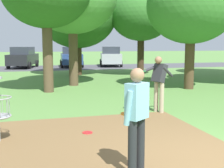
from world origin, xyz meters
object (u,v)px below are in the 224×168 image
frisbee_scattered_a (87,133)px  tree_mid_right (141,14)px  player_throwing (137,116)px  parked_car_center_right (111,56)px  parked_car_leftmost (23,57)px  tree_mid_center (78,15)px  frisbee_mid_grass (135,124)px  tree_mid_left (191,6)px  parked_car_center_left (71,57)px  player_foreground_watching (159,80)px

frisbee_scattered_a → tree_mid_right: 13.91m
player_throwing → parked_car_center_right: parked_car_center_right is taller
parked_car_leftmost → tree_mid_center: bearing=-62.8°
frisbee_mid_grass → tree_mid_right: size_ratio=0.04×
frisbee_mid_grass → frisbee_scattered_a: 1.43m
tree_mid_right → parked_car_leftmost: tree_mid_right is taller
tree_mid_left → parked_car_center_left: 15.81m
player_foreground_watching → frisbee_mid_grass: player_foreground_watching is taller
player_foreground_watching → frisbee_scattered_a: size_ratio=7.15×
tree_mid_center → tree_mid_right: tree_mid_center is taller
frisbee_mid_grass → parked_car_center_left: size_ratio=0.05×
frisbee_scattered_a → parked_car_center_right: (6.08, 20.66, 0.91)m
tree_mid_center → parked_car_leftmost: bearing=117.2°
tree_mid_left → player_throwing: bearing=-124.4°
player_throwing → frisbee_scattered_a: size_ratio=7.15×
frisbee_mid_grass → parked_car_leftmost: size_ratio=0.05×
tree_mid_center → player_throwing: bearing=-95.5°
player_throwing → tree_mid_right: size_ratio=0.30×
player_foreground_watching → tree_mid_left: 5.98m
parked_car_center_left → frisbee_mid_grass: bearing=-92.8°
frisbee_mid_grass → tree_mid_right: (4.48, 11.52, 3.99)m
parked_car_center_right → parked_car_leftmost: bearing=179.9°
tree_mid_right → parked_car_center_left: (-3.49, 8.82, -3.08)m
player_foreground_watching → tree_mid_right: (3.34, 10.40, 3.02)m
frisbee_mid_grass → parked_car_center_right: parked_car_center_right is taller
tree_mid_right → player_foreground_watching: bearing=-107.8°
player_throwing → tree_mid_center: (1.52, 15.78, 3.04)m
frisbee_mid_grass → tree_mid_left: (4.50, 5.19, 3.77)m
frisbee_mid_grass → parked_car_leftmost: 20.50m
parked_car_leftmost → frisbee_scattered_a: bearing=-84.7°
player_throwing → frisbee_mid_grass: player_throwing is taller
player_foreground_watching → parked_car_center_left: bearing=90.4°
parked_car_center_right → tree_mid_right: bearing=-91.6°
frisbee_mid_grass → parked_car_center_right: bearing=76.8°
tree_mid_center → parked_car_leftmost: size_ratio=1.38×
player_foreground_watching → parked_car_leftmost: 19.61m
player_foreground_watching → parked_car_leftmost: bearing=103.0°
tree_mid_right → parked_car_center_left: 9.97m
tree_mid_right → parked_car_center_left: bearing=111.6°
player_throwing → tree_mid_left: tree_mid_left is taller
player_throwing → tree_mid_center: bearing=84.5°
tree_mid_center → tree_mid_left: bearing=-62.6°
parked_car_leftmost → player_throwing: bearing=-84.4°
player_throwing → parked_car_leftmost: size_ratio=0.38×
tree_mid_center → parked_car_center_right: size_ratio=1.39×
player_foreground_watching → player_throwing: 4.53m
player_throwing → parked_car_center_right: 23.78m
player_throwing → parked_car_center_left: (2.01, 23.21, -0.05)m
player_throwing → parked_car_leftmost: (-2.24, 23.09, -0.05)m
player_throwing → parked_car_center_left: parked_car_center_left is taller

